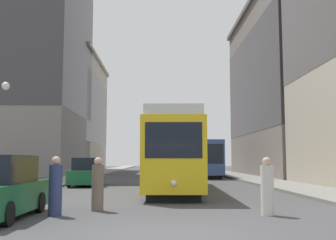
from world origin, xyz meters
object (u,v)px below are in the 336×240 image
pedestrian_crossing_far (98,186)px  pedestrian_on_sidewalk (267,188)px  transit_bus (204,157)px  parked_car_left_near (87,173)px  streetcar (173,152)px  pedestrian_crossing_near (55,188)px

pedestrian_crossing_far → pedestrian_on_sidewalk: bearing=-8.3°
transit_bus → pedestrian_crossing_far: 27.06m
transit_bus → parked_car_left_near: 16.33m
streetcar → pedestrian_crossing_near: (-3.96, -10.01, -1.27)m
parked_car_left_near → pedestrian_on_sidewalk: parked_car_left_near is taller
pedestrian_crossing_far → transit_bus: bearing=80.2°
pedestrian_crossing_far → pedestrian_on_sidewalk: (5.36, -1.21, -0.00)m
streetcar → transit_bus: (3.77, 17.35, -0.15)m
pedestrian_crossing_far → pedestrian_crossing_near: bearing=-129.3°
streetcar → pedestrian_on_sidewalk: 10.45m
transit_bus → pedestrian_on_sidewalk: (-1.27, -27.41, -1.12)m
pedestrian_crossing_near → pedestrian_crossing_far: size_ratio=1.01×
pedestrian_crossing_near → transit_bus: bearing=-33.0°
transit_bus → pedestrian_crossing_near: transit_bus is taller
transit_bus → pedestrian_crossing_near: bearing=-104.0°
parked_car_left_near → streetcar: bearing=-37.0°
parked_car_left_near → pedestrian_on_sidewalk: size_ratio=2.49×
pedestrian_on_sidewalk → pedestrian_crossing_far: bearing=-2.5°
pedestrian_crossing_near → pedestrian_on_sidewalk: size_ratio=1.01×
streetcar → pedestrian_crossing_near: streetcar is taller
pedestrian_crossing_near → pedestrian_crossing_far: bearing=-61.0°
pedestrian_crossing_near → streetcar: bearing=-38.8°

